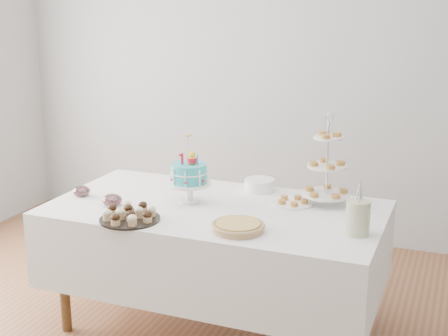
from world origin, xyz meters
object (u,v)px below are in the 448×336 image
at_px(birthday_cake, 189,185).
at_px(cupcake_tray, 130,214).
at_px(pie, 238,226).
at_px(plate_stack, 259,185).
at_px(jam_bowl_a, 112,200).
at_px(jam_bowl_b, 81,191).
at_px(table, 216,243).
at_px(pastry_plate, 292,202).
at_px(utensil_pitcher, 358,216).
at_px(tiered_stand, 327,167).

xyz_separation_m(birthday_cake, cupcake_tray, (-0.17, -0.40, -0.07)).
bearing_deg(pie, plate_stack, 99.80).
bearing_deg(jam_bowl_a, jam_bowl_b, 161.75).
bearing_deg(cupcake_tray, jam_bowl_a, 140.58).
height_order(plate_stack, jam_bowl_b, plate_stack).
height_order(table, pastry_plate, pastry_plate).
height_order(cupcake_tray, jam_bowl_b, cupcake_tray).
bearing_deg(cupcake_tray, utensil_pitcher, 11.64).
height_order(pie, pastry_plate, pie).
height_order(plate_stack, utensil_pitcher, utensil_pitcher).
bearing_deg(tiered_stand, jam_bowl_a, -156.99).
xyz_separation_m(birthday_cake, tiered_stand, (0.76, 0.27, 0.12)).
distance_m(birthday_cake, cupcake_tray, 0.45).
distance_m(pie, plate_stack, 0.73).
height_order(table, pie, pie).
bearing_deg(plate_stack, jam_bowl_a, -139.59).
bearing_deg(birthday_cake, jam_bowl_b, 178.08).
relative_size(birthday_cake, jam_bowl_a, 3.43).
bearing_deg(birthday_cake, utensil_pitcher, -22.22).
relative_size(plate_stack, jam_bowl_a, 1.62).
bearing_deg(tiered_stand, jam_bowl_b, -164.33).
xyz_separation_m(cupcake_tray, tiered_stand, (0.93, 0.67, 0.19)).
xyz_separation_m(plate_stack, pastry_plate, (0.27, -0.19, -0.02)).
bearing_deg(tiered_stand, utensil_pitcher, -58.56).
relative_size(plate_stack, utensil_pitcher, 0.69).
distance_m(plate_stack, jam_bowl_a, 0.92).
bearing_deg(pie, tiered_stand, 61.95).
bearing_deg(tiered_stand, birthday_cake, -160.65).
bearing_deg(pastry_plate, jam_bowl_a, -157.26).
distance_m(table, cupcake_tray, 0.58).
bearing_deg(plate_stack, cupcake_tray, -121.63).
bearing_deg(pie, pastry_plate, 74.55).
height_order(tiered_stand, plate_stack, tiered_stand).
distance_m(plate_stack, jam_bowl_b, 1.10).
bearing_deg(utensil_pitcher, pastry_plate, 165.69).
xyz_separation_m(tiered_stand, jam_bowl_a, (-1.15, -0.49, -0.19)).
height_order(cupcake_tray, tiered_stand, tiered_stand).
distance_m(table, plate_stack, 0.50).
bearing_deg(pie, jam_bowl_a, 171.93).
height_order(plate_stack, jam_bowl_a, plate_stack).
height_order(jam_bowl_b, utensil_pitcher, utensil_pitcher).
bearing_deg(jam_bowl_a, pie, -8.07).
height_order(pie, jam_bowl_b, jam_bowl_b).
bearing_deg(birthday_cake, table, -21.11).
bearing_deg(tiered_stand, table, -153.47).
xyz_separation_m(pie, jam_bowl_b, (-1.10, 0.21, 0.00)).
bearing_deg(jam_bowl_a, pastry_plate, 22.74).
bearing_deg(jam_bowl_a, cupcake_tray, -39.42).
height_order(pie, jam_bowl_a, jam_bowl_a).
height_order(tiered_stand, jam_bowl_a, tiered_stand).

